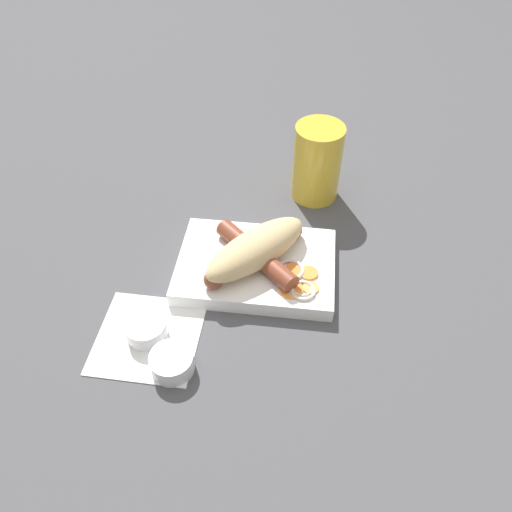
{
  "coord_description": "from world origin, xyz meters",
  "views": [
    {
      "loc": [
        0.06,
        -0.49,
        0.55
      ],
      "look_at": [
        0.0,
        0.0,
        0.03
      ],
      "focal_mm": 35.0,
      "sensor_mm": 36.0,
      "label": 1
    }
  ],
  "objects_px": {
    "bread_roll": "(254,249)",
    "food_tray": "(256,266)",
    "drink_glass": "(317,163)",
    "condiment_cup_far": "(172,363)",
    "sausage": "(255,254)",
    "condiment_cup_near": "(147,330)"
  },
  "relations": [
    {
      "from": "bread_roll",
      "to": "food_tray",
      "type": "bearing_deg",
      "value": 16.2
    },
    {
      "from": "drink_glass",
      "to": "condiment_cup_far",
      "type": "bearing_deg",
      "value": -113.76
    },
    {
      "from": "sausage",
      "to": "condiment_cup_far",
      "type": "distance_m",
      "value": 0.2
    },
    {
      "from": "bread_roll",
      "to": "sausage",
      "type": "bearing_deg",
      "value": 52.9
    },
    {
      "from": "food_tray",
      "to": "drink_glass",
      "type": "height_order",
      "value": "drink_glass"
    },
    {
      "from": "condiment_cup_near",
      "to": "condiment_cup_far",
      "type": "bearing_deg",
      "value": -45.06
    },
    {
      "from": "bread_roll",
      "to": "drink_glass",
      "type": "height_order",
      "value": "drink_glass"
    },
    {
      "from": "condiment_cup_far",
      "to": "drink_glass",
      "type": "height_order",
      "value": "drink_glass"
    },
    {
      "from": "condiment_cup_far",
      "to": "condiment_cup_near",
      "type": "bearing_deg",
      "value": 134.94
    },
    {
      "from": "food_tray",
      "to": "sausage",
      "type": "distance_m",
      "value": 0.03
    },
    {
      "from": "food_tray",
      "to": "bread_roll",
      "type": "relative_size",
      "value": 1.35
    },
    {
      "from": "sausage",
      "to": "condiment_cup_far",
      "type": "xyz_separation_m",
      "value": [
        -0.08,
        -0.18,
        -0.03
      ]
    },
    {
      "from": "food_tray",
      "to": "bread_roll",
      "type": "height_order",
      "value": "bread_roll"
    },
    {
      "from": "sausage",
      "to": "condiment_cup_far",
      "type": "height_order",
      "value": "sausage"
    },
    {
      "from": "condiment_cup_far",
      "to": "food_tray",
      "type": "bearing_deg",
      "value": 64.34
    },
    {
      "from": "food_tray",
      "to": "bread_roll",
      "type": "bearing_deg",
      "value": -163.8
    },
    {
      "from": "condiment_cup_far",
      "to": "sausage",
      "type": "bearing_deg",
      "value": 64.83
    },
    {
      "from": "food_tray",
      "to": "condiment_cup_far",
      "type": "distance_m",
      "value": 0.19
    },
    {
      "from": "bread_roll",
      "to": "drink_glass",
      "type": "distance_m",
      "value": 0.21
    },
    {
      "from": "sausage",
      "to": "condiment_cup_near",
      "type": "distance_m",
      "value": 0.19
    },
    {
      "from": "bread_roll",
      "to": "condiment_cup_near",
      "type": "height_order",
      "value": "bread_roll"
    },
    {
      "from": "condiment_cup_near",
      "to": "bread_roll",
      "type": "bearing_deg",
      "value": 45.4
    }
  ]
}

